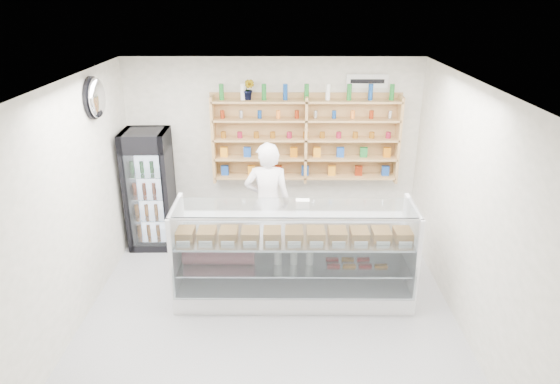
{
  "coord_description": "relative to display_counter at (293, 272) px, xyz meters",
  "views": [
    {
      "loc": [
        0.15,
        -4.98,
        3.69
      ],
      "look_at": [
        0.12,
        0.9,
        1.31
      ],
      "focal_mm": 32.0,
      "sensor_mm": 36.0,
      "label": 1
    }
  ],
  "objects": [
    {
      "name": "shop_worker",
      "position": [
        -0.35,
        0.97,
        0.54
      ],
      "size": [
        0.66,
        0.44,
        1.79
      ],
      "primitive_type": "imported",
      "rotation": [
        0.0,
        0.0,
        3.13
      ],
      "color": "white",
      "rests_on": "floor"
    },
    {
      "name": "drinks_cooler",
      "position": [
        -2.14,
        1.43,
        0.56
      ],
      "size": [
        0.67,
        0.65,
        1.82
      ],
      "rotation": [
        0.0,
        0.0,
        0.02
      ],
      "color": "black",
      "rests_on": "floor"
    },
    {
      "name": "security_mirror",
      "position": [
        -2.46,
        0.65,
        2.1
      ],
      "size": [
        0.15,
        0.5,
        0.5
      ],
      "primitive_type": "ellipsoid",
      "color": "silver",
      "rests_on": "left_wall"
    },
    {
      "name": "wall_sign",
      "position": [
        1.11,
        1.92,
        2.1
      ],
      "size": [
        0.62,
        0.03,
        0.2
      ],
      "primitive_type": "cube",
      "color": "white",
      "rests_on": "back_wall"
    },
    {
      "name": "potted_plant",
      "position": [
        -0.64,
        1.79,
        2.0
      ],
      "size": [
        0.21,
        0.2,
        0.31
      ],
      "primitive_type": "imported",
      "rotation": [
        0.0,
        0.0,
        -0.43
      ],
      "color": "#1E6626",
      "rests_on": "wall_shelving"
    },
    {
      "name": "room",
      "position": [
        -0.29,
        -0.55,
        1.05
      ],
      "size": [
        5.0,
        5.0,
        5.0
      ],
      "color": "#B1B1B7",
      "rests_on": "ground"
    },
    {
      "name": "wall_shelving",
      "position": [
        0.21,
        1.79,
        1.24
      ],
      "size": [
        2.84,
        0.28,
        1.33
      ],
      "color": "tan",
      "rests_on": "back_wall"
    },
    {
      "name": "display_counter",
      "position": [
        0.0,
        0.0,
        0.0
      ],
      "size": [
        2.95,
        0.88,
        1.29
      ],
      "color": "white",
      "rests_on": "floor"
    }
  ]
}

